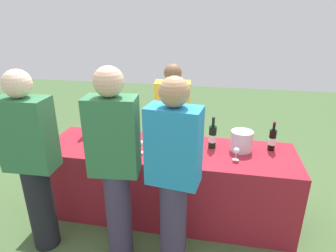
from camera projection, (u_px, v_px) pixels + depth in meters
The scene contains 18 objects.
ground_plane at pixel (168, 211), 3.23m from camera, with size 12.00×12.00×0.00m, color #476638.
tasting_table at pixel (168, 181), 3.09m from camera, with size 2.58×0.75×0.79m, color maroon.
wine_bottle_0 at pixel (85, 128), 3.20m from camera, with size 0.07×0.07×0.29m.
wine_bottle_1 at pixel (102, 127), 3.19m from camera, with size 0.08×0.08×0.31m.
wine_bottle_2 at pixel (212, 137), 2.93m from camera, with size 0.08×0.08×0.33m.
wine_bottle_3 at pixel (272, 140), 2.88m from camera, with size 0.07×0.07×0.30m.
wine_glass_0 at pixel (99, 140), 2.92m from camera, with size 0.07×0.07×0.13m.
wine_glass_1 at pixel (105, 144), 2.84m from camera, with size 0.06×0.06×0.13m.
wine_glass_2 at pixel (125, 141), 2.91m from camera, with size 0.07×0.07×0.13m.
wine_glass_3 at pixel (141, 144), 2.83m from camera, with size 0.07×0.07×0.13m.
wine_glass_4 at pixel (199, 147), 2.75m from camera, with size 0.07×0.07×0.14m.
wine_glass_5 at pixel (236, 151), 2.69m from camera, with size 0.06×0.06×0.13m.
ice_bucket at pixel (242, 141), 2.88m from camera, with size 0.22×0.22×0.21m, color silver.
server_pouring at pixel (172, 123), 3.50m from camera, with size 0.44×0.27×1.55m.
guest_0 at pixel (32, 160), 2.45m from camera, with size 0.43×0.25×1.69m.
guest_1 at pixel (115, 163), 2.33m from camera, with size 0.42×0.26×1.74m.
guest_2 at pixel (174, 173), 2.25m from camera, with size 0.44×0.28×1.68m.
menu_board at pixel (108, 137), 4.11m from camera, with size 0.49×0.03×0.85m, color white.
Camera 1 is at (0.50, -2.61, 2.08)m, focal length 30.57 mm.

